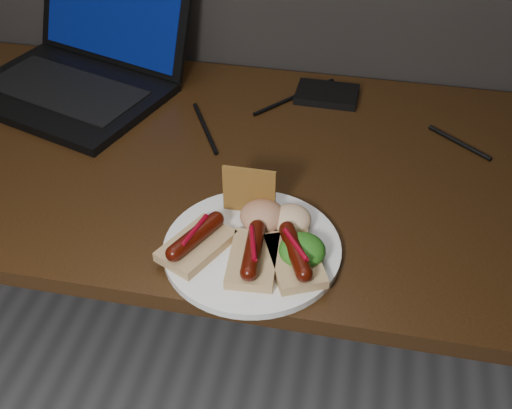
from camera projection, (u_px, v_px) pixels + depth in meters
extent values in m
cube|color=#331E0C|center=(186.00, 159.00, 1.20)|extent=(1.40, 0.70, 0.03)
cube|color=#331E0C|center=(487.00, 244.00, 1.57)|extent=(0.05, 0.05, 0.72)
cube|color=black|center=(66.00, 93.00, 1.34)|extent=(0.46, 0.39, 0.02)
cube|color=black|center=(65.00, 89.00, 1.33)|extent=(0.36, 0.25, 0.00)
cube|color=black|center=(113.00, 7.00, 1.38)|extent=(0.40, 0.21, 0.23)
cube|color=#081359|center=(113.00, 7.00, 1.38)|extent=(0.36, 0.18, 0.20)
cube|color=black|center=(327.00, 94.00, 1.34)|extent=(0.13, 0.09, 0.02)
cylinder|color=black|center=(205.00, 128.00, 1.25)|extent=(0.09, 0.16, 0.01)
cylinder|color=black|center=(295.00, 97.00, 1.34)|extent=(0.15, 0.18, 0.01)
cylinder|color=black|center=(459.00, 143.00, 1.21)|extent=(0.11, 0.09, 0.01)
cylinder|color=white|center=(252.00, 249.00, 0.99)|extent=(0.29, 0.29, 0.01)
cube|color=tan|center=(196.00, 246.00, 0.97)|extent=(0.11, 0.13, 0.02)
cylinder|color=#4A0E04|center=(195.00, 236.00, 0.96)|extent=(0.06, 0.10, 0.02)
sphere|color=#4A0E04|center=(174.00, 254.00, 0.93)|extent=(0.02, 0.02, 0.02)
sphere|color=#4A0E04|center=(216.00, 219.00, 0.99)|extent=(0.03, 0.02, 0.02)
cylinder|color=maroon|center=(195.00, 230.00, 0.95)|extent=(0.03, 0.07, 0.01)
cube|color=tan|center=(253.00, 260.00, 0.95)|extent=(0.08, 0.12, 0.02)
cylinder|color=#4A0E04|center=(253.00, 250.00, 0.94)|extent=(0.03, 0.10, 0.02)
sphere|color=#4A0E04|center=(249.00, 273.00, 0.90)|extent=(0.03, 0.02, 0.02)
sphere|color=#4A0E04|center=(257.00, 228.00, 0.97)|extent=(0.03, 0.02, 0.02)
cylinder|color=maroon|center=(253.00, 243.00, 0.93)|extent=(0.03, 0.07, 0.01)
cube|color=tan|center=(295.00, 261.00, 0.95)|extent=(0.11, 0.13, 0.02)
cylinder|color=#4A0E04|center=(295.00, 251.00, 0.93)|extent=(0.06, 0.10, 0.02)
sphere|color=#4A0E04|center=(304.00, 274.00, 0.90)|extent=(0.03, 0.02, 0.02)
sphere|color=#4A0E04|center=(287.00, 229.00, 0.97)|extent=(0.03, 0.02, 0.02)
cylinder|color=maroon|center=(296.00, 245.00, 0.93)|extent=(0.05, 0.06, 0.01)
cube|color=#A2722C|center=(249.00, 191.00, 1.02)|extent=(0.09, 0.01, 0.08)
ellipsoid|color=#195110|center=(302.00, 250.00, 0.95)|extent=(0.07, 0.07, 0.04)
ellipsoid|color=maroon|center=(263.00, 216.00, 1.01)|extent=(0.07, 0.07, 0.04)
ellipsoid|color=beige|center=(291.00, 219.00, 1.00)|extent=(0.06, 0.06, 0.04)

